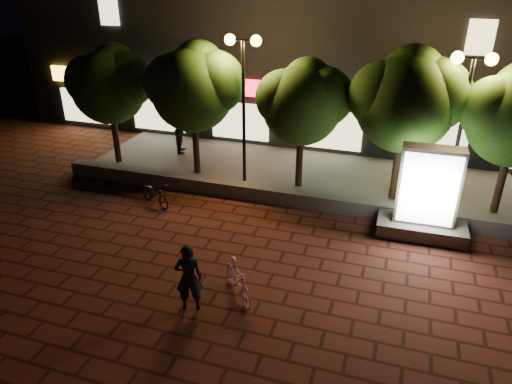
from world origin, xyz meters
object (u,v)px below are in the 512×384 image
at_px(street_lamp_left, 243,73).
at_px(scooter_pink, 238,281).
at_px(street_lamp_right, 468,93).
at_px(pedestrian, 182,130).
at_px(tree_left, 194,84).
at_px(ad_kiosk, 426,201).
at_px(scooter_parked, 155,194).
at_px(rider, 189,278).
at_px(tree_mid, 304,100).
at_px(tree_right, 408,97).
at_px(tree_far_left, 110,82).

bearing_deg(street_lamp_left, scooter_pink, -72.03).
xyz_separation_m(street_lamp_right, pedestrian, (-10.48, 2.05, -2.87)).
relative_size(tree_left, ad_kiosk, 1.77).
height_order(scooter_pink, scooter_parked, scooter_pink).
bearing_deg(pedestrian, scooter_pink, -165.87).
distance_m(street_lamp_right, rider, 9.68).
bearing_deg(tree_mid, tree_right, 0.00).
height_order(street_lamp_right, ad_kiosk, street_lamp_right).
bearing_deg(ad_kiosk, street_lamp_right, 68.07).
xyz_separation_m(tree_left, street_lamp_right, (8.95, -0.26, 0.45)).
xyz_separation_m(tree_mid, scooter_parked, (-4.32, -2.87, -2.82)).
relative_size(tree_far_left, tree_left, 0.95).
distance_m(ad_kiosk, rider, 7.30).
distance_m(tree_right, scooter_pink, 8.01).
xyz_separation_m(street_lamp_left, scooter_pink, (2.06, -6.35, -3.55)).
bearing_deg(tree_right, tree_left, -180.00).
bearing_deg(tree_left, scooter_parked, -96.38).
bearing_deg(rider, scooter_pink, -162.91).
xyz_separation_m(tree_far_left, scooter_parked, (3.18, -2.87, -2.89)).
relative_size(tree_right, street_lamp_right, 1.02).
bearing_deg(ad_kiosk, street_lamp_left, 163.29).
bearing_deg(street_lamp_right, street_lamp_left, 180.00).
height_order(tree_right, rider, tree_right).
distance_m(tree_left, scooter_parked, 4.20).
bearing_deg(tree_mid, scooter_parked, -146.38).
height_order(tree_right, scooter_pink, tree_right).
relative_size(tree_far_left, street_lamp_left, 0.89).
xyz_separation_m(tree_far_left, street_lamp_left, (5.45, -0.26, 0.74)).
height_order(tree_far_left, street_lamp_right, street_lamp_right).
bearing_deg(street_lamp_right, rider, -129.66).
height_order(tree_mid, street_lamp_left, street_lamp_left).
bearing_deg(pedestrian, street_lamp_left, -139.79).
distance_m(tree_mid, scooter_pink, 7.16).
distance_m(street_lamp_right, scooter_parked, 10.24).
xyz_separation_m(scooter_parked, pedestrian, (-1.22, 4.66, 0.63)).
bearing_deg(street_lamp_left, scooter_parked, -130.99).
bearing_deg(scooter_parked, scooter_pink, -103.65).
relative_size(ad_kiosk, scooter_parked, 1.82).
bearing_deg(scooter_pink, pedestrian, 82.35).
xyz_separation_m(tree_mid, pedestrian, (-5.53, 1.79, -2.19)).
xyz_separation_m(tree_mid, tree_right, (3.31, 0.00, 0.35)).
relative_size(tree_left, scooter_pink, 3.07).
xyz_separation_m(scooter_pink, scooter_parked, (-4.33, 3.74, -0.08)).
height_order(tree_far_left, scooter_parked, tree_far_left).
bearing_deg(pedestrian, rider, -172.46).
xyz_separation_m(street_lamp_left, scooter_parked, (-2.27, -2.61, -3.63)).
bearing_deg(rider, tree_right, -140.99).
relative_size(tree_right, scooter_parked, 3.34).
relative_size(tree_mid, street_lamp_right, 0.90).
relative_size(tree_mid, scooter_parked, 2.97).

